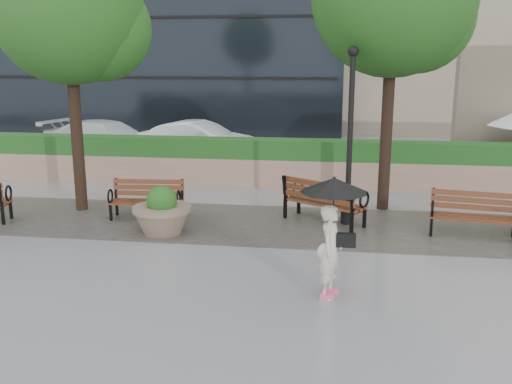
# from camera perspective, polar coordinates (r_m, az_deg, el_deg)

# --- Properties ---
(ground) EXTENTS (100.00, 100.00, 0.00)m
(ground) POSITION_cam_1_polar(r_m,az_deg,el_deg) (9.92, 3.22, -8.39)
(ground) COLOR gray
(ground) RESTS_ON ground
(cobble_strip) EXTENTS (28.00, 3.20, 0.01)m
(cobble_strip) POSITION_cam_1_polar(r_m,az_deg,el_deg) (12.74, 4.37, -3.37)
(cobble_strip) COLOR #383330
(cobble_strip) RESTS_ON ground
(hedge_wall) EXTENTS (24.00, 0.80, 1.35)m
(hedge_wall) POSITION_cam_1_polar(r_m,az_deg,el_deg) (16.47, 5.32, 2.83)
(hedge_wall) COLOR tan
(hedge_wall) RESTS_ON ground
(asphalt_street) EXTENTS (40.00, 7.00, 0.00)m
(asphalt_street) POSITION_cam_1_polar(r_m,az_deg,el_deg) (20.52, 5.84, 3.05)
(asphalt_street) COLOR black
(asphalt_street) RESTS_ON ground
(bench_1) EXTENTS (1.71, 0.78, 0.89)m
(bench_1) POSITION_cam_1_polar(r_m,az_deg,el_deg) (13.43, -10.83, -1.55)
(bench_1) COLOR brown
(bench_1) RESTS_ON ground
(bench_2) EXTENTS (1.98, 1.65, 1.01)m
(bench_2) POSITION_cam_1_polar(r_m,az_deg,el_deg) (12.92, 6.76, -1.82)
(bench_2) COLOR brown
(bench_2) RESTS_ON ground
(bench_3) EXTENTS (1.81, 0.96, 0.93)m
(bench_3) POSITION_cam_1_polar(r_m,az_deg,el_deg) (12.71, 20.84, -3.02)
(bench_3) COLOR brown
(bench_3) RESTS_ON ground
(planter_left) EXTENTS (1.24, 1.24, 1.04)m
(planter_left) POSITION_cam_1_polar(r_m,az_deg,el_deg) (12.21, -9.37, -2.31)
(planter_left) COLOR #7F6B56
(planter_left) RESTS_ON ground
(lamppost) EXTENTS (0.28, 0.28, 3.90)m
(lamppost) POSITION_cam_1_polar(r_m,az_deg,el_deg) (12.66, 9.34, 4.31)
(lamppost) COLOR black
(lamppost) RESTS_ON ground
(tree_0) EXTENTS (3.54, 3.46, 6.47)m
(tree_0) POSITION_cam_1_polar(r_m,az_deg,el_deg) (14.24, -17.58, 16.60)
(tree_0) COLOR black
(tree_0) RESTS_ON ground
(tree_1) EXTENTS (3.80, 3.76, 6.93)m
(tree_1) POSITION_cam_1_polar(r_m,az_deg,el_deg) (14.14, 14.20, 18.08)
(tree_1) COLOR black
(tree_1) RESTS_ON ground
(car_left) EXTENTS (5.30, 3.16, 1.44)m
(car_left) POSITION_cam_1_polar(r_m,az_deg,el_deg) (21.09, -14.56, 4.94)
(car_left) COLOR silver
(car_left) RESTS_ON ground
(car_right) EXTENTS (4.54, 2.43, 1.42)m
(car_right) POSITION_cam_1_polar(r_m,az_deg,el_deg) (20.48, -5.68, 5.04)
(car_right) COLOR silver
(car_right) RESTS_ON ground
(pedestrian) EXTENTS (1.03, 1.03, 1.89)m
(pedestrian) POSITION_cam_1_polar(r_m,az_deg,el_deg) (8.83, 7.62, -3.34)
(pedestrian) COLOR beige
(pedestrian) RESTS_ON ground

